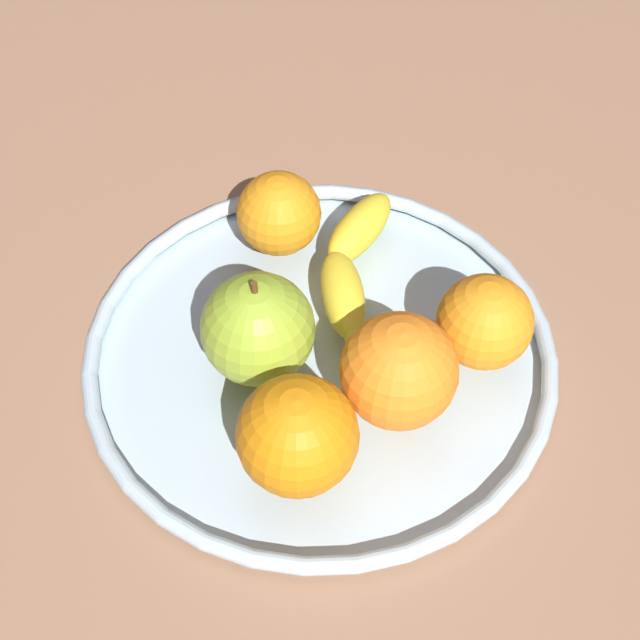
{
  "coord_description": "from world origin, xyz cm",
  "views": [
    {
      "loc": [
        35.26,
        -20.55,
        56.18
      ],
      "look_at": [
        0.0,
        0.0,
        4.8
      ],
      "focal_mm": 53.66,
      "sensor_mm": 36.0,
      "label": 1
    }
  ],
  "objects_px": {
    "fruit_bowl": "(320,354)",
    "orange_center": "(279,213)",
    "orange_front_left": "(485,322)",
    "orange_front_right": "(399,371)",
    "orange_back_right": "(297,436)",
    "apple": "(258,329)",
    "banana": "(366,295)"
  },
  "relations": [
    {
      "from": "orange_center",
      "to": "orange_front_right",
      "type": "distance_m",
      "value": 0.17
    },
    {
      "from": "fruit_bowl",
      "to": "orange_center",
      "type": "height_order",
      "value": "orange_center"
    },
    {
      "from": "orange_center",
      "to": "orange_front_left",
      "type": "height_order",
      "value": "orange_front_left"
    },
    {
      "from": "banana",
      "to": "orange_front_right",
      "type": "bearing_deg",
      "value": 4.52
    },
    {
      "from": "fruit_bowl",
      "to": "apple",
      "type": "relative_size",
      "value": 3.94
    },
    {
      "from": "apple",
      "to": "orange_front_left",
      "type": "relative_size",
      "value": 1.29
    },
    {
      "from": "fruit_bowl",
      "to": "banana",
      "type": "distance_m",
      "value": 0.05
    },
    {
      "from": "fruit_bowl",
      "to": "apple",
      "type": "distance_m",
      "value": 0.07
    },
    {
      "from": "apple",
      "to": "orange_front_right",
      "type": "relative_size",
      "value": 1.1
    },
    {
      "from": "fruit_bowl",
      "to": "orange_center",
      "type": "relative_size",
      "value": 5.29
    },
    {
      "from": "orange_front_left",
      "to": "banana",
      "type": "bearing_deg",
      "value": -146.3
    },
    {
      "from": "orange_back_right",
      "to": "orange_center",
      "type": "bearing_deg",
      "value": 154.64
    },
    {
      "from": "fruit_bowl",
      "to": "apple",
      "type": "xyz_separation_m",
      "value": [
        -0.01,
        -0.04,
        0.05
      ]
    },
    {
      "from": "orange_front_left",
      "to": "orange_front_right",
      "type": "relative_size",
      "value": 0.86
    },
    {
      "from": "orange_back_right",
      "to": "orange_front_right",
      "type": "xyz_separation_m",
      "value": [
        -0.01,
        0.08,
        0.0
      ]
    },
    {
      "from": "fruit_bowl",
      "to": "orange_back_right",
      "type": "relative_size",
      "value": 4.38
    },
    {
      "from": "orange_center",
      "to": "orange_front_left",
      "type": "xyz_separation_m",
      "value": [
        0.16,
        0.07,
        0.0
      ]
    },
    {
      "from": "apple",
      "to": "orange_front_right",
      "type": "bearing_deg",
      "value": 39.43
    },
    {
      "from": "fruit_bowl",
      "to": "orange_back_right",
      "type": "xyz_separation_m",
      "value": [
        0.08,
        -0.06,
        0.05
      ]
    },
    {
      "from": "orange_center",
      "to": "orange_front_right",
      "type": "height_order",
      "value": "orange_front_right"
    },
    {
      "from": "orange_back_right",
      "to": "orange_front_right",
      "type": "distance_m",
      "value": 0.08
    },
    {
      "from": "banana",
      "to": "orange_front_left",
      "type": "relative_size",
      "value": 2.93
    },
    {
      "from": "banana",
      "to": "orange_back_right",
      "type": "bearing_deg",
      "value": -27.28
    },
    {
      "from": "apple",
      "to": "orange_front_right",
      "type": "xyz_separation_m",
      "value": [
        0.08,
        0.06,
        0.0
      ]
    },
    {
      "from": "banana",
      "to": "fruit_bowl",
      "type": "bearing_deg",
      "value": -51.67
    },
    {
      "from": "banana",
      "to": "orange_center",
      "type": "relative_size",
      "value": 3.06
    },
    {
      "from": "banana",
      "to": "orange_front_right",
      "type": "distance_m",
      "value": 0.09
    },
    {
      "from": "orange_front_left",
      "to": "orange_front_right",
      "type": "distance_m",
      "value": 0.08
    },
    {
      "from": "orange_back_right",
      "to": "orange_front_right",
      "type": "bearing_deg",
      "value": 96.53
    },
    {
      "from": "fruit_bowl",
      "to": "orange_center",
      "type": "xyz_separation_m",
      "value": [
        -0.1,
        0.02,
        0.04
      ]
    },
    {
      "from": "orange_front_left",
      "to": "orange_back_right",
      "type": "bearing_deg",
      "value": -83.71
    },
    {
      "from": "apple",
      "to": "orange_front_right",
      "type": "distance_m",
      "value": 0.1
    }
  ]
}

